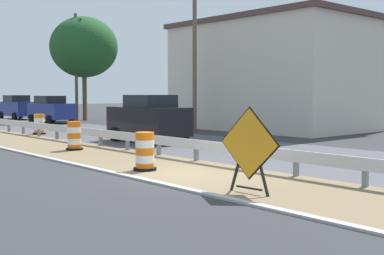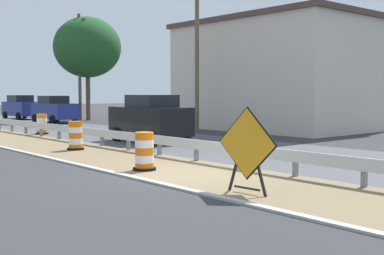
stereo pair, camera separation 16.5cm
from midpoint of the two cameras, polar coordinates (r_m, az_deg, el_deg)
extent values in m
plane|color=#333335|center=(13.75, -1.17, -5.42)|extent=(160.00, 160.00, 0.00)
cube|color=#7F6B4C|center=(14.14, 0.72, -5.15)|extent=(3.60, 120.00, 0.01)
cube|color=#4C4C51|center=(17.99, 13.36, -3.29)|extent=(6.85, 120.00, 0.00)
cube|color=#ADADA8|center=(12.98, -5.63, -5.98)|extent=(0.20, 120.00, 0.11)
cube|color=silver|center=(14.98, 5.71, -2.54)|extent=(0.08, 46.79, 0.32)
cube|color=slate|center=(12.64, 19.47, -4.88)|extent=(0.12, 0.12, 0.70)
cube|color=slate|center=(13.75, 12.09, -4.03)|extent=(0.12, 0.12, 0.70)
cube|color=slate|center=(15.06, 5.92, -3.27)|extent=(0.12, 0.12, 0.70)
cube|color=slate|center=(16.52, 0.79, -2.61)|extent=(0.12, 0.12, 0.70)
cube|color=slate|center=(18.08, -3.48, -2.04)|extent=(0.12, 0.12, 0.70)
cube|color=slate|center=(19.74, -7.04, -1.55)|extent=(0.12, 0.12, 0.70)
cube|color=slate|center=(21.46, -10.05, -1.14)|extent=(0.12, 0.12, 0.70)
cube|color=slate|center=(23.22, -12.60, -0.79)|extent=(0.12, 0.12, 0.70)
cube|color=slate|center=(25.03, -14.78, -0.48)|extent=(0.12, 0.12, 0.70)
cube|color=slate|center=(26.88, -16.67, -0.22)|extent=(0.12, 0.12, 0.70)
cube|color=slate|center=(28.75, -18.32, 0.01)|extent=(0.12, 0.12, 0.70)
cube|color=slate|center=(30.63, -19.76, 0.21)|extent=(0.12, 0.12, 0.70)
cube|color=black|center=(11.00, 8.17, -5.07)|extent=(0.08, 0.39, 1.06)
cube|color=black|center=(11.44, 5.37, -4.70)|extent=(0.08, 0.39, 1.06)
cube|color=black|center=(11.29, 6.73, -6.91)|extent=(0.09, 0.72, 0.04)
cube|color=orange|center=(11.12, 6.70, -1.81)|extent=(0.14, 1.56, 1.56)
cube|color=black|center=(11.14, 6.76, -1.81)|extent=(0.13, 1.65, 1.65)
cylinder|color=orange|center=(14.58, -5.14, -4.45)|extent=(0.54, 0.54, 0.22)
cylinder|color=white|center=(14.55, -5.14, -3.59)|extent=(0.54, 0.54, 0.22)
cylinder|color=orange|center=(14.52, -5.15, -2.72)|extent=(0.54, 0.54, 0.22)
cylinder|color=white|center=(14.49, -5.15, -1.84)|extent=(0.54, 0.54, 0.22)
cylinder|color=orange|center=(14.47, -5.16, -0.97)|extent=(0.54, 0.54, 0.22)
cylinder|color=black|center=(14.59, -5.13, -4.73)|extent=(0.68, 0.68, 0.08)
cylinder|color=orange|center=(20.16, -12.93, -2.18)|extent=(0.53, 0.53, 0.23)
cylinder|color=white|center=(20.14, -12.94, -1.54)|extent=(0.53, 0.53, 0.23)
cylinder|color=orange|center=(20.12, -12.95, -0.90)|extent=(0.53, 0.53, 0.23)
cylinder|color=white|center=(20.10, -12.96, -0.26)|extent=(0.53, 0.53, 0.23)
cylinder|color=orange|center=(20.09, -12.97, 0.39)|extent=(0.53, 0.53, 0.23)
cylinder|color=black|center=(20.17, -12.93, -2.39)|extent=(0.66, 0.66, 0.08)
cylinder|color=orange|center=(28.27, -16.62, -0.51)|extent=(0.55, 0.55, 0.22)
cylinder|color=white|center=(28.25, -16.63, -0.06)|extent=(0.55, 0.55, 0.22)
cylinder|color=orange|center=(28.24, -16.64, 0.38)|extent=(0.55, 0.55, 0.22)
cylinder|color=white|center=(28.23, -16.65, 0.82)|extent=(0.55, 0.55, 0.22)
cylinder|color=orange|center=(28.22, -16.65, 1.27)|extent=(0.55, 0.55, 0.22)
cylinder|color=black|center=(28.27, -16.62, -0.65)|extent=(0.68, 0.68, 0.08)
cube|color=navy|center=(38.45, -15.32, 1.84)|extent=(1.94, 4.27, 1.15)
cube|color=black|center=(38.58, -15.46, 3.11)|extent=(1.68, 2.00, 0.56)
cylinder|color=black|center=(37.68, -13.13, 0.96)|extent=(0.24, 0.65, 0.64)
cylinder|color=black|center=(36.83, -15.54, 0.85)|extent=(0.24, 0.65, 0.64)
cylinder|color=black|center=(40.12, -15.09, 1.11)|extent=(0.24, 0.65, 0.64)
cylinder|color=black|center=(39.32, -17.39, 1.01)|extent=(0.24, 0.65, 0.64)
cube|color=black|center=(22.86, -4.63, 0.75)|extent=(1.94, 4.08, 1.27)
cube|color=black|center=(22.69, -4.40, 3.04)|extent=(1.74, 1.88, 0.56)
cylinder|color=black|center=(23.47, -8.45, -0.76)|extent=(0.22, 0.64, 0.64)
cylinder|color=black|center=(24.55, -4.66, -0.52)|extent=(0.22, 0.64, 0.64)
cylinder|color=black|center=(21.26, -4.57, -1.22)|extent=(0.22, 0.64, 0.64)
cylinder|color=black|center=(22.44, -0.61, -0.93)|extent=(0.22, 0.64, 0.64)
cube|color=navy|center=(44.80, -18.84, 2.06)|extent=(1.90, 4.19, 1.16)
cube|color=black|center=(44.94, -18.95, 3.16)|extent=(1.64, 1.96, 0.56)
cylinder|color=black|center=(43.96, -17.06, 1.31)|extent=(0.24, 0.65, 0.64)
cylinder|color=black|center=(43.23, -19.14, 1.22)|extent=(0.24, 0.65, 0.64)
cylinder|color=black|center=(46.42, -18.52, 1.41)|extent=(0.24, 0.65, 0.64)
cylinder|color=black|center=(45.74, -20.51, 1.33)|extent=(0.24, 0.65, 0.64)
cube|color=beige|center=(31.69, 9.79, 5.68)|extent=(7.87, 11.41, 6.42)
cube|color=#4C3833|center=(31.96, 9.86, 11.71)|extent=(8.18, 11.86, 0.30)
cylinder|color=brown|center=(28.92, 0.74, 8.71)|extent=(0.24, 0.24, 9.25)
cylinder|color=brown|center=(40.57, -12.62, 6.68)|extent=(0.24, 0.24, 8.43)
cube|color=brown|center=(40.92, -12.70, 11.89)|extent=(0.12, 1.80, 0.10)
cylinder|color=brown|center=(41.42, -11.69, 3.40)|extent=(0.36, 0.36, 3.75)
ellipsoid|color=#1E4C23|center=(41.58, -11.77, 8.98)|extent=(5.42, 5.42, 4.88)
camera|label=1|loc=(0.08, -89.70, 0.02)|focal=46.62mm
camera|label=2|loc=(0.08, 90.30, -0.02)|focal=46.62mm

